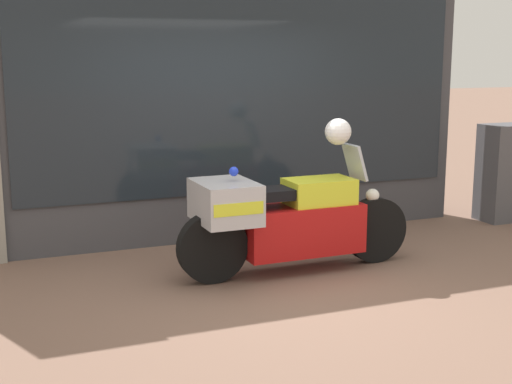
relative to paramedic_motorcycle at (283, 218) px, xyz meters
The scene contains 5 objects.
ground_plane 0.71m from the paramedic_motorcycle, 121.21° to the right, with size 60.00×60.00×0.00m, color #7A5B4C.
shop_building 2.07m from the paramedic_motorcycle, 112.20° to the left, with size 6.38×0.55×3.31m.
window_display 1.66m from the paramedic_motorcycle, 84.40° to the left, with size 4.99×0.30×1.94m.
paramedic_motorcycle is the anchor object (origin of this frame).
white_helmet 1.00m from the paramedic_motorcycle, ahead, with size 0.26×0.26×0.26m, color white.
Camera 1 is at (-2.53, -5.73, 2.13)m, focal length 50.00 mm.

